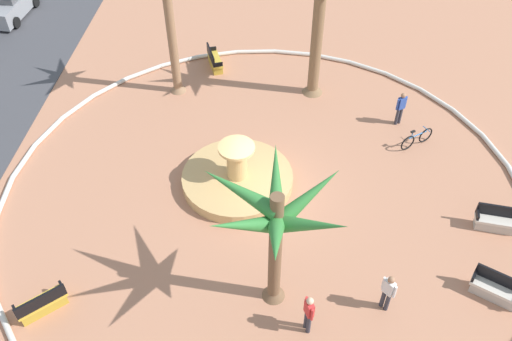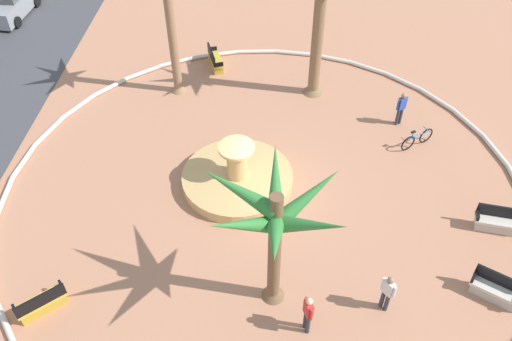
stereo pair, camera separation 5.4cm
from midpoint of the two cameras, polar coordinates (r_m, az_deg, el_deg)
The scene contains 14 objects.
ground_plane at distance 21.03m, azimuth 0.78°, elevation -2.21°, with size 80.00×80.00×0.00m, color tan.
plaza_curb at distance 20.95m, azimuth 0.78°, elevation -2.02°, with size 20.34×20.34×0.20m, color silver.
fountain at distance 21.14m, azimuth -2.06°, elevation -0.78°, with size 4.38×4.38×1.94m.
palm_tree_near_fountain at distance 23.76m, azimuth 6.73°, elevation 17.03°, with size 3.58×3.65×6.19m.
palm_tree_mid_plaza at distance 15.07m, azimuth 1.99°, elevation -5.34°, with size 4.47×4.33×5.02m.
bench_west at distance 18.78m, azimuth -21.84°, elevation -13.06°, with size 1.41×1.55×1.00m.
bench_north at distance 21.37m, azimuth 24.16°, elevation -5.01°, with size 0.74×1.66×1.00m.
bench_southeast at distance 27.65m, azimuth -4.47°, elevation 11.50°, with size 1.68×0.99×1.00m.
bench_southwest at distance 19.40m, azimuth 24.02°, elevation -11.53°, with size 1.21×1.64×1.00m.
bicycle_red_frame at distance 23.71m, azimuth 16.63°, elevation 3.26°, with size 1.00×1.47×0.94m.
person_cyclist_helmet at distance 24.37m, azimuth 15.06°, elevation 6.54°, with size 0.35×0.46×1.64m.
person_cyclist_photo at distance 17.57m, azimuth 13.75°, elevation -12.34°, with size 0.40×0.40×1.64m.
person_pedestrian_stroll at distance 16.72m, azimuth 5.52°, elevation -14.80°, with size 0.49×0.32×1.70m.
parked_car_rightmost at distance 34.93m, azimuth -24.75°, elevation 15.83°, with size 4.12×2.16×1.67m.
Camera 1 is at (-14.48, -0.62, 15.23)m, focal length 37.66 mm.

